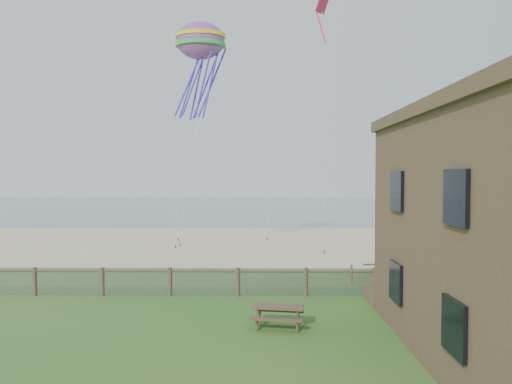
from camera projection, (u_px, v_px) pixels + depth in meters
ground at (229, 347)px, 14.12m from camera, size 160.00×160.00×0.00m
sand_beach at (248, 243)px, 36.10m from camera, size 72.00×20.00×0.02m
ocean at (254, 206)px, 80.08m from camera, size 160.00×68.00×0.02m
chainlink_fence at (238, 283)px, 20.09m from camera, size 36.20×0.20×1.25m
picnic_table at (278, 316)px, 15.97m from camera, size 1.94×1.57×0.75m
octopus_kite at (201, 68)px, 30.91m from camera, size 4.12×3.63×7.04m
kite_red at (322, 16)px, 26.63m from camera, size 1.82×1.82×2.36m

